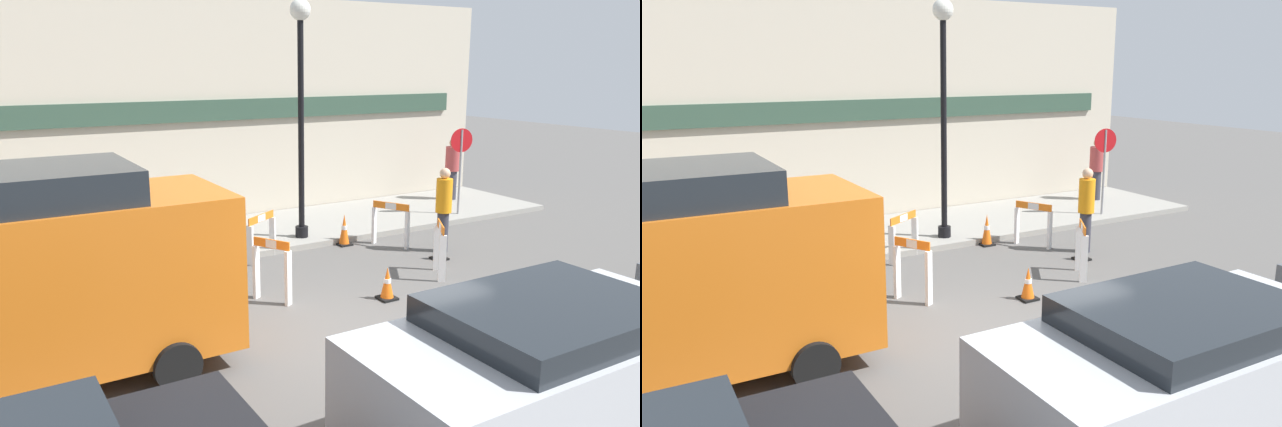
{
  "view_description": "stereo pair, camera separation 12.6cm",
  "coord_description": "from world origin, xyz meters",
  "views": [
    {
      "loc": [
        -4.65,
        -6.7,
        3.87
      ],
      "look_at": [
        1.41,
        3.64,
        1.0
      ],
      "focal_mm": 35.0,
      "sensor_mm": 36.0,
      "label": 1
    },
    {
      "loc": [
        -4.55,
        -6.77,
        3.87
      ],
      "look_at": [
        1.41,
        3.64,
        1.0
      ],
      "focal_mm": 35.0,
      "sensor_mm": 36.0,
      "label": 2
    }
  ],
  "objects": [
    {
      "name": "sidewalk_slab",
      "position": [
        0.0,
        6.08,
        0.07
      ],
      "size": [
        18.0,
        3.17,
        0.13
      ],
      "color": "gray",
      "rests_on": "ground_plane"
    },
    {
      "name": "barricade_0",
      "position": [
        2.91,
        1.78,
        0.54
      ],
      "size": [
        0.51,
        0.69,
        1.02
      ],
      "rotation": [
        0.0,
        0.0,
        7.28
      ],
      "color": "white",
      "rests_on": "ground_plane"
    },
    {
      "name": "traffic_cone_0",
      "position": [
        3.59,
        2.54,
        0.22
      ],
      "size": [
        0.3,
        0.3,
        0.46
      ],
      "color": "black",
      "rests_on": "ground_plane"
    },
    {
      "name": "work_van",
      "position": [
        -4.2,
        1.14,
        1.46
      ],
      "size": [
        5.04,
        2.11,
        2.71
      ],
      "color": "#D16619",
      "rests_on": "ground_plane"
    },
    {
      "name": "person_pedestrian",
      "position": [
        7.37,
        6.42,
        1.05
      ],
      "size": [
        0.54,
        0.54,
        1.72
      ],
      "rotation": [
        0.0,
        0.0,
        2.66
      ],
      "color": "#33333D",
      "rests_on": "sidewalk_slab"
    },
    {
      "name": "parked_car_1",
      "position": [
        -0.04,
        -3.09,
        0.98
      ],
      "size": [
        3.87,
        1.91,
        1.73
      ],
      "color": "#B7BABF",
      "rests_on": "ground_plane"
    },
    {
      "name": "storefront_facade",
      "position": [
        0.0,
        7.74,
        2.75
      ],
      "size": [
        18.0,
        0.22,
        5.5
      ],
      "color": "#BCB29E",
      "rests_on": "ground_plane"
    },
    {
      "name": "traffic_cone_2",
      "position": [
        2.48,
        4.4,
        0.34
      ],
      "size": [
        0.3,
        0.3,
        0.69
      ],
      "color": "black",
      "rests_on": "ground_plane"
    },
    {
      "name": "streetlamp_post",
      "position": [
        1.77,
        5.05,
        3.39
      ],
      "size": [
        0.44,
        0.44,
        5.05
      ],
      "color": "black",
      "rests_on": "sidewalk_slab"
    },
    {
      "name": "barricade_2",
      "position": [
        0.46,
        4.35,
        0.52
      ],
      "size": [
        0.83,
        0.58,
        0.95
      ],
      "rotation": [
        0.0,
        0.0,
        9.98
      ],
      "color": "white",
      "rests_on": "ground_plane"
    },
    {
      "name": "stop_sign",
      "position": [
        6.31,
        4.96,
        1.6
      ],
      "size": [
        0.59,
        0.16,
        2.19
      ],
      "rotation": [
        0.0,
        0.0,
        2.91
      ],
      "color": "gray",
      "rests_on": "sidewalk_slab"
    },
    {
      "name": "person_worker",
      "position": [
        4.02,
        2.96,
        0.97
      ],
      "size": [
        0.36,
        0.36,
        1.79
      ],
      "rotation": [
        0.0,
        0.0,
        3.07
      ],
      "color": "#33333D",
      "rests_on": "ground_plane"
    },
    {
      "name": "traffic_cone_1",
      "position": [
        1.35,
        1.29,
        0.27
      ],
      "size": [
        0.3,
        0.3,
        0.57
      ],
      "color": "black",
      "rests_on": "ground_plane"
    },
    {
      "name": "barricade_1",
      "position": [
        3.31,
        3.84,
        0.53
      ],
      "size": [
        0.51,
        0.82,
        0.97
      ],
      "rotation": [
        0.0,
        0.0,
        8.33
      ],
      "color": "white",
      "rests_on": "ground_plane"
    },
    {
      "name": "ground_plane",
      "position": [
        0.0,
        0.0,
        0.0
      ],
      "size": [
        60.0,
        60.0,
        0.0
      ],
      "primitive_type": "plane",
      "color": "#565451"
    },
    {
      "name": "barricade_3",
      "position": [
        -0.37,
        2.18,
        0.57
      ],
      "size": [
        0.46,
        0.68,
        1.08
      ],
      "rotation": [
        0.0,
        0.0,
        11.51
      ],
      "color": "white",
      "rests_on": "ground_plane"
    }
  ]
}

